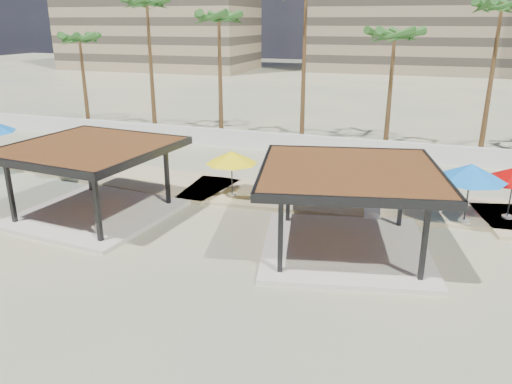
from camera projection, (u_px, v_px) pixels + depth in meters
ground at (257, 258)px, 18.63m from camera, size 200.00×200.00×0.00m
promenade at (345, 197)px, 24.86m from camera, size 44.45×7.97×0.24m
boundary_wall at (336, 146)px, 32.75m from camera, size 56.00×0.30×1.20m
pavilion_central at (348, 202)px, 18.62m from camera, size 7.76×7.76×3.31m
pavilion_west at (91, 174)px, 22.05m from camera, size 7.14×7.14×3.31m
umbrella_b at (232, 157)px, 24.14m from camera, size 3.39×3.39×2.28m
umbrella_d at (471, 172)px, 20.76m from camera, size 3.01×3.01×2.61m
umbrella_f at (60, 141)px, 27.19m from camera, size 3.44×3.44×2.34m
lounger_a at (280, 179)px, 26.70m from camera, size 0.97×2.04×0.74m
lounger_b at (372, 207)px, 22.66m from camera, size 0.92×2.16×0.79m
palm_a at (80, 42)px, 39.21m from camera, size 3.00×3.00×7.93m
palm_b at (147, 8)px, 36.94m from camera, size 3.00×3.00×10.52m
palm_c at (219, 23)px, 34.89m from camera, size 3.00×3.00×9.46m
palm_d at (306, 1)px, 33.32m from camera, size 3.00×3.00×10.94m
palm_e at (395, 39)px, 31.81m from camera, size 3.00×3.00×8.41m
palm_f at (501, 12)px, 29.64m from camera, size 3.00×3.00×10.08m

